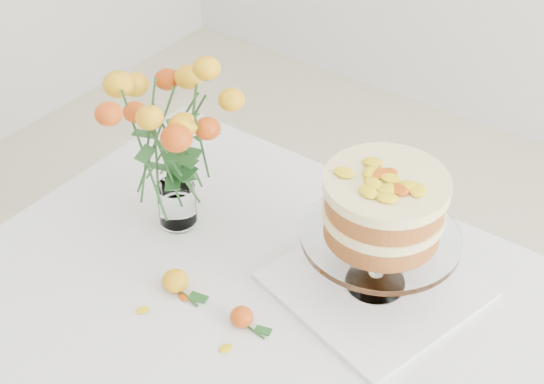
{
  "coord_description": "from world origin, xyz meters",
  "views": [
    {
      "loc": [
        0.46,
        -0.75,
        1.79
      ],
      "look_at": [
        -0.2,
        0.15,
        0.91
      ],
      "focal_mm": 50.0,
      "sensor_mm": 36.0,
      "label": 1
    }
  ],
  "objects": [
    {
      "name": "rose_vase",
      "position": [
        -0.41,
        0.11,
        0.99
      ],
      "size": [
        0.3,
        0.3,
        0.4
      ],
      "rotation": [
        0.0,
        0.0,
        0.21
      ],
      "color": "white",
      "rests_on": "table"
    },
    {
      "name": "stray_petal_d",
      "position": [
        -0.26,
        -0.05,
        0.76
      ],
      "size": [
        0.03,
        0.02,
        0.0
      ],
      "primitive_type": "ellipsoid",
      "color": "yellow",
      "rests_on": "table"
    },
    {
      "name": "napkin",
      "position": [
        0.01,
        0.18,
        0.76
      ],
      "size": [
        0.41,
        0.41,
        0.01
      ],
      "primitive_type": "cube",
      "rotation": [
        0.0,
        0.0,
        -0.27
      ],
      "color": "white",
      "rests_on": "table"
    },
    {
      "name": "loose_rose_far",
      "position": [
        -0.13,
        -0.04,
        0.77
      ],
      "size": [
        0.08,
        0.04,
        0.04
      ],
      "rotation": [
        0.0,
        0.0,
        -0.12
      ],
      "color": "#BB3B09",
      "rests_on": "table"
    },
    {
      "name": "stray_petal_e",
      "position": [
        -0.3,
        -0.12,
        0.76
      ],
      "size": [
        0.03,
        0.02,
        0.0
      ],
      "primitive_type": "ellipsoid",
      "color": "yellow",
      "rests_on": "table"
    },
    {
      "name": "loose_rose_near",
      "position": [
        -0.29,
        -0.04,
        0.78
      ],
      "size": [
        0.09,
        0.05,
        0.04
      ],
      "rotation": [
        0.0,
        0.0,
        -0.19
      ],
      "color": "#FDA316",
      "rests_on": "table"
    },
    {
      "name": "table",
      "position": [
        0.0,
        0.0,
        0.67
      ],
      "size": [
        1.43,
        0.93,
        0.76
      ],
      "color": "tan",
      "rests_on": "ground"
    },
    {
      "name": "cake_stand",
      "position": [
        0.01,
        0.18,
        0.94
      ],
      "size": [
        0.29,
        0.29,
        0.26
      ],
      "rotation": [
        0.0,
        0.0,
        0.07
      ],
      "color": "white",
      "rests_on": "napkin"
    },
    {
      "name": "stray_petal_a",
      "position": [
        -0.12,
        -0.1,
        0.76
      ],
      "size": [
        0.03,
        0.02,
        0.0
      ],
      "primitive_type": "ellipsoid",
      "color": "yellow",
      "rests_on": "table"
    }
  ]
}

